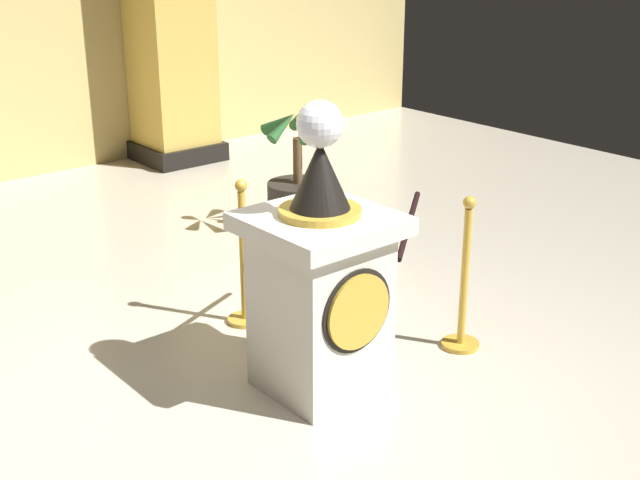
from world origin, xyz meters
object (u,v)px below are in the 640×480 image
(stanchion_near, at_px, (463,296))
(stanchion_far, at_px, (244,274))
(pedestal_clock, at_px, (321,283))
(potted_palm_right, at_px, (298,195))

(stanchion_near, xyz_separation_m, stanchion_far, (-0.84, 1.17, -0.00))
(pedestal_clock, bearing_deg, potted_palm_right, 54.08)
(pedestal_clock, distance_m, stanchion_near, 1.06)
(stanchion_near, height_order, potted_palm_right, potted_palm_right)
(stanchion_near, bearing_deg, stanchion_far, 125.66)
(stanchion_far, xyz_separation_m, potted_palm_right, (1.39, 1.17, -0.02))
(stanchion_far, distance_m, potted_palm_right, 1.82)
(pedestal_clock, relative_size, potted_palm_right, 1.52)
(stanchion_near, relative_size, potted_palm_right, 0.91)
(stanchion_near, height_order, stanchion_far, stanchion_near)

